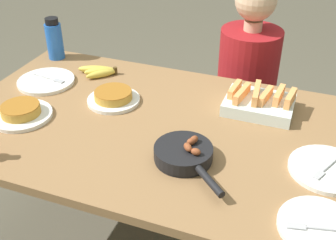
{
  "coord_description": "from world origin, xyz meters",
  "views": [
    {
      "loc": [
        0.48,
        -1.26,
        1.61
      ],
      "look_at": [
        0.0,
        0.0,
        0.73
      ],
      "focal_mm": 45.0,
      "sensor_mm": 36.0,
      "label": 1
    }
  ],
  "objects": [
    {
      "name": "banana_bunch",
      "position": [
        -0.46,
        0.3,
        0.72
      ],
      "size": [
        0.2,
        0.14,
        0.04
      ],
      "color": "gold",
      "rests_on": "dining_table"
    },
    {
      "name": "skillet",
      "position": [
        0.13,
        -0.18,
        0.73
      ],
      "size": [
        0.29,
        0.28,
        0.08
      ],
      "rotation": [
        0.0,
        0.0,
        5.53
      ],
      "color": "black",
      "rests_on": "dining_table"
    },
    {
      "name": "empty_plate_far_right",
      "position": [
        0.58,
        -0.34,
        0.71
      ],
      "size": [
        0.24,
        0.24,
        0.02
      ],
      "color": "white",
      "rests_on": "dining_table"
    },
    {
      "name": "melon_tray",
      "position": [
        0.3,
        0.25,
        0.74
      ],
      "size": [
        0.27,
        0.21,
        0.1
      ],
      "color": "silver",
      "rests_on": "dining_table"
    },
    {
      "name": "dining_table",
      "position": [
        0.0,
        0.0,
        0.62
      ],
      "size": [
        1.71,
        0.96,
        0.7
      ],
      "color": "olive",
      "rests_on": "ground_plane"
    },
    {
      "name": "person_figure",
      "position": [
        0.17,
        0.73,
        0.46
      ],
      "size": [
        0.34,
        0.34,
        1.1
      ],
      "color": "black",
      "rests_on": "ground_plane"
    },
    {
      "name": "frittata_plate_side",
      "position": [
        -0.57,
        -0.14,
        0.72
      ],
      "size": [
        0.24,
        0.24,
        0.05
      ],
      "color": "white",
      "rests_on": "dining_table"
    },
    {
      "name": "water_bottle",
      "position": [
        -0.76,
        0.4,
        0.8
      ],
      "size": [
        0.08,
        0.08,
        0.21
      ],
      "color": "blue",
      "rests_on": "dining_table"
    },
    {
      "name": "empty_plate_far_left",
      "position": [
        0.59,
        -0.06,
        0.71
      ],
      "size": [
        0.26,
        0.26,
        0.02
      ],
      "color": "white",
      "rests_on": "dining_table"
    },
    {
      "name": "empty_plate_near_front",
      "position": [
        -0.65,
        0.14,
        0.71
      ],
      "size": [
        0.26,
        0.26,
        0.02
      ],
      "color": "white",
      "rests_on": "dining_table"
    },
    {
      "name": "frittata_plate_center",
      "position": [
        -0.28,
        0.1,
        0.72
      ],
      "size": [
        0.22,
        0.22,
        0.05
      ],
      "color": "white",
      "rests_on": "dining_table"
    }
  ]
}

